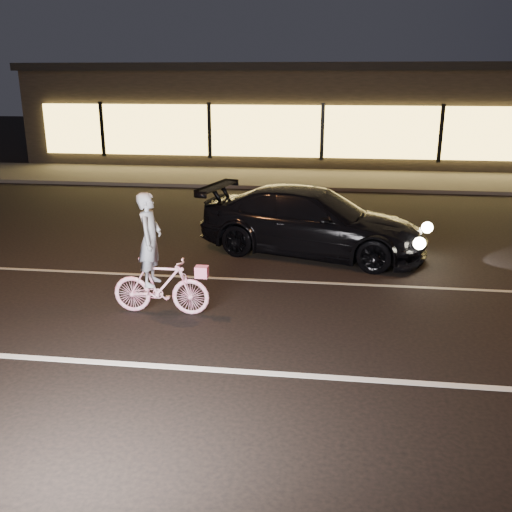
# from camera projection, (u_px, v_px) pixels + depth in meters

# --- Properties ---
(ground) EXTENTS (90.00, 90.00, 0.00)m
(ground) POSITION_uv_depth(u_px,v_px,m) (298.00, 327.00, 8.76)
(ground) COLOR black
(ground) RESTS_ON ground
(lane_stripe_near) EXTENTS (60.00, 0.12, 0.01)m
(lane_stripe_near) POSITION_uv_depth(u_px,v_px,m) (291.00, 375.00, 7.34)
(lane_stripe_near) COLOR silver
(lane_stripe_near) RESTS_ON ground
(lane_stripe_far) EXTENTS (60.00, 0.10, 0.01)m
(lane_stripe_far) POSITION_uv_depth(u_px,v_px,m) (304.00, 282.00, 10.65)
(lane_stripe_far) COLOR gray
(lane_stripe_far) RESTS_ON ground
(sidewalk) EXTENTS (30.00, 4.00, 0.12)m
(sidewalk) POSITION_uv_depth(u_px,v_px,m) (320.00, 179.00, 21.03)
(sidewalk) COLOR #383533
(sidewalk) RESTS_ON ground
(storefront) EXTENTS (25.40, 8.42, 4.20)m
(storefront) POSITION_uv_depth(u_px,v_px,m) (325.00, 111.00, 26.04)
(storefront) COLOR black
(storefront) RESTS_ON ground
(cyclist) EXTENTS (1.58, 0.54, 1.99)m
(cyclist) POSITION_uv_depth(u_px,v_px,m) (158.00, 272.00, 9.05)
(cyclist) COLOR #FA4487
(cyclist) RESTS_ON ground
(sedan) EXTENTS (5.19, 3.14, 1.41)m
(sedan) POSITION_uv_depth(u_px,v_px,m) (312.00, 221.00, 12.21)
(sedan) COLOR black
(sedan) RESTS_ON ground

